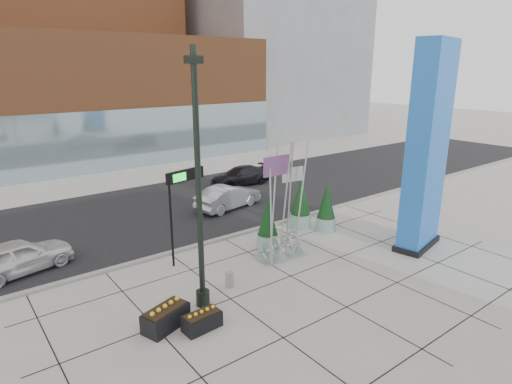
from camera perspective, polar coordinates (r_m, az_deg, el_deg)
ground at (r=18.15m, az=0.12°, el=-10.87°), size 160.00×160.00×0.00m
street_asphalt at (r=26.19m, az=-13.31°, el=-2.61°), size 80.00×12.00×0.02m
curb_edge at (r=21.14m, az=-6.53°, el=-6.73°), size 80.00×0.30×0.12m
tower_podium at (r=41.37m, az=-22.50°, el=11.18°), size 34.00×10.00×11.00m
tower_glass_front at (r=37.11m, az=-20.01°, el=6.31°), size 34.00×0.60×5.00m
building_grey_parking at (r=57.39m, az=1.38°, el=16.94°), size 20.00×18.00×18.00m
blue_pylon at (r=20.94m, az=21.81°, el=4.95°), size 3.06×1.85×9.50m
lamp_post at (r=14.62m, az=-7.56°, el=-2.25°), size 0.58×0.49×8.96m
public_art_sculpture at (r=19.21m, az=3.45°, el=-4.74°), size 2.43×1.35×5.34m
concrete_bollard at (r=17.09m, az=-3.55°, el=-11.53°), size 0.33×0.33×0.64m
overhead_street_sign at (r=18.23m, az=-9.52°, el=0.99°), size 1.94×0.58×4.13m
round_planter_east at (r=22.63m, az=9.35°, el=-2.15°), size 1.03×1.03×2.57m
round_planter_mid at (r=22.79m, az=5.97°, el=-1.61°), size 1.12×1.12×2.79m
round_planter_west at (r=20.10m, az=1.58°, el=-4.32°), size 1.03×1.03×2.56m
box_planter_north at (r=14.72m, az=-7.22°, el=-16.59°), size 1.30×0.71×0.69m
box_planter_south at (r=14.95m, az=-11.95°, el=-15.94°), size 1.73×1.24×0.86m
car_white_west at (r=20.43m, az=-29.12°, el=-7.59°), size 4.55×2.61×1.46m
car_silver_mid at (r=25.99m, az=-3.72°, el=-0.69°), size 4.57×2.32×1.44m
car_dark_east at (r=31.31m, az=-2.08°, el=2.15°), size 4.73×2.29×1.33m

